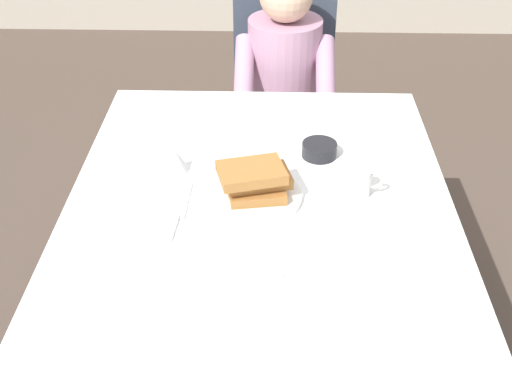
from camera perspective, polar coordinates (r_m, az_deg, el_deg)
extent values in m
plane|color=brown|center=(2.33, 0.23, -16.44)|extent=(14.00, 14.00, 0.00)
cube|color=white|center=(1.83, 0.28, -2.13)|extent=(1.10, 1.50, 0.04)
cube|color=white|center=(2.53, 0.69, 6.16)|extent=(1.10, 0.01, 0.18)
cube|color=white|center=(1.99, -16.02, -4.32)|extent=(0.01, 1.50, 0.18)
cube|color=white|center=(1.97, 16.73, -4.88)|extent=(0.01, 1.50, 0.18)
cylinder|color=brown|center=(2.64, -9.65, 0.35)|extent=(0.07, 0.07, 0.70)
cylinder|color=brown|center=(2.63, 10.92, 0.02)|extent=(0.07, 0.07, 0.70)
cube|color=#384251|center=(2.89, 2.34, 5.88)|extent=(0.44, 0.44, 0.05)
cube|color=#384251|center=(2.96, 2.44, 12.25)|extent=(0.44, 0.06, 0.48)
cylinder|color=#2D2319|center=(2.87, 5.85, 0.12)|extent=(0.04, 0.04, 0.40)
cylinder|color=#2D2319|center=(2.86, -1.35, 0.23)|extent=(0.04, 0.04, 0.40)
cylinder|color=#2D2319|center=(3.17, 5.49, 3.81)|extent=(0.04, 0.04, 0.40)
cylinder|color=#2D2319|center=(3.16, -1.04, 3.92)|extent=(0.04, 0.04, 0.40)
cylinder|color=#B2849E|center=(2.76, 2.47, 10.32)|extent=(0.30, 0.30, 0.46)
cylinder|color=#B2849E|center=(2.61, 6.10, 10.37)|extent=(0.08, 0.29, 0.23)
cylinder|color=#B2849E|center=(2.61, -1.05, 10.50)|extent=(0.08, 0.29, 0.23)
cylinder|color=#383D51|center=(2.83, 3.89, 0.34)|extent=(0.10, 0.10, 0.45)
cylinder|color=#383D51|center=(2.83, 0.65, 0.39)|extent=(0.10, 0.10, 0.45)
cylinder|color=white|center=(1.86, -0.25, -0.32)|extent=(0.28, 0.28, 0.02)
cube|color=#A36B33|center=(1.84, 0.05, 0.12)|extent=(0.17, 0.15, 0.03)
cube|color=#A36B33|center=(1.84, 0.08, 1.23)|extent=(0.21, 0.16, 0.03)
cube|color=#A36B33|center=(1.81, -0.40, 1.72)|extent=(0.21, 0.17, 0.03)
cylinder|color=white|center=(1.88, 8.85, 0.88)|extent=(0.08, 0.08, 0.08)
torus|color=white|center=(1.89, 10.37, 0.96)|extent=(0.05, 0.01, 0.05)
cylinder|color=black|center=(2.06, 5.57, 3.71)|extent=(0.11, 0.11, 0.04)
cone|color=silver|center=(1.98, -7.04, 2.81)|extent=(0.08, 0.08, 0.07)
cube|color=silver|center=(1.86, -6.12, -0.72)|extent=(0.02, 0.18, 0.00)
cube|color=silver|center=(1.85, 5.61, -0.91)|extent=(0.01, 0.20, 0.00)
cube|color=silver|center=(1.60, -0.21, -7.43)|extent=(0.15, 0.02, 0.00)
cube|color=white|center=(1.78, -9.67, -2.85)|extent=(0.18, 0.13, 0.01)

